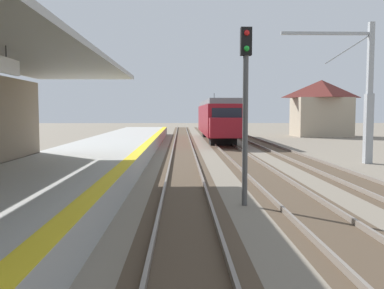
% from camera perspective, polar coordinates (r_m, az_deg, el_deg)
% --- Properties ---
extents(station_platform, '(5.00, 80.00, 0.91)m').
position_cam_1_polar(station_platform, '(14.38, -18.79, -5.14)').
color(station_platform, '#A8A8A3').
rests_on(station_platform, ground).
extents(track_pair_nearest_platform, '(2.34, 120.00, 0.16)m').
position_cam_1_polar(track_pair_nearest_platform, '(17.74, -1.04, -4.45)').
color(track_pair_nearest_platform, '#4C3D2D').
rests_on(track_pair_nearest_platform, ground).
extents(track_pair_middle, '(2.34, 120.00, 0.16)m').
position_cam_1_polar(track_pair_middle, '(18.09, 9.83, -4.35)').
color(track_pair_middle, '#4C3D2D').
rests_on(track_pair_middle, ground).
extents(track_pair_far_side, '(2.34, 120.00, 0.16)m').
position_cam_1_polar(track_pair_far_side, '(19.05, 19.93, -4.11)').
color(track_pair_far_side, '#4C3D2D').
rests_on(track_pair_far_side, ground).
extents(approaching_train, '(2.93, 19.60, 4.76)m').
position_cam_1_polar(approaching_train, '(41.62, 3.40, 3.54)').
color(approaching_train, maroon).
rests_on(approaching_train, ground).
extents(rail_signal_post, '(0.32, 0.34, 5.20)m').
position_cam_1_polar(rail_signal_post, '(12.59, 7.16, 6.27)').
color(rail_signal_post, '#4C4C4C').
rests_on(rail_signal_post, ground).
extents(catenary_pylon_far_side, '(5.00, 0.40, 7.50)m').
position_cam_1_polar(catenary_pylon_far_side, '(24.64, 21.96, 5.98)').
color(catenary_pylon_far_side, '#9EA3A8').
rests_on(catenary_pylon_far_side, ground).
extents(distant_trackside_house, '(6.60, 5.28, 6.40)m').
position_cam_1_polar(distant_trackside_house, '(50.94, 16.87, 4.81)').
color(distant_trackside_house, tan).
rests_on(distant_trackside_house, ground).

